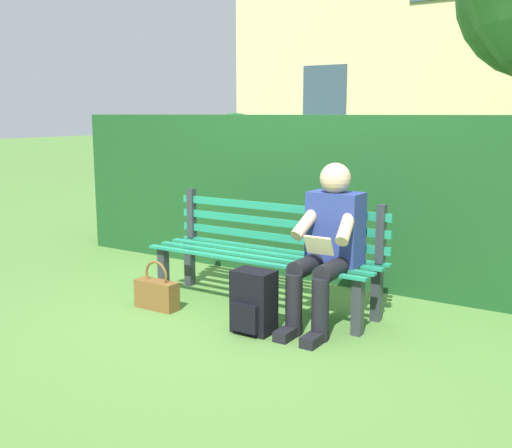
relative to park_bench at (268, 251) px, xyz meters
The scene contains 7 objects.
ground 0.44m from the park_bench, 90.00° to the left, with size 60.00×60.00×0.00m, color #517F38.
park_bench is the anchor object (origin of this frame).
person_seated 0.65m from the park_bench, 163.47° to the left, with size 0.44×0.73×1.15m.
hedge_backdrop 1.30m from the park_bench, 111.47° to the right, with size 6.38×0.87×1.62m.
building_facade 8.76m from the park_bench, 84.55° to the right, with size 8.17×3.24×6.40m.
backpack 0.67m from the park_bench, 112.36° to the left, with size 0.28×0.27×0.44m.
handbag 0.93m from the park_bench, 40.02° to the left, with size 0.36×0.13×0.38m.
Camera 1 is at (-2.41, 3.86, 1.49)m, focal length 42.46 mm.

